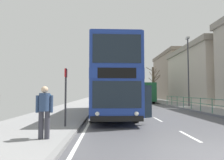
{
  "coord_description": "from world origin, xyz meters",
  "views": [
    {
      "loc": [
        -3.05,
        -5.22,
        1.61
      ],
      "look_at": [
        -2.67,
        8.97,
        2.43
      ],
      "focal_mm": 34.08,
      "sensor_mm": 36.0,
      "label": 1
    }
  ],
  "objects_px": {
    "double_decker_bus_main": "(111,82)",
    "background_building_01": "(180,76)",
    "pedestrian_with_backpack": "(45,108)",
    "background_bus_far_lane": "(142,92)",
    "bus_stop_sign_near": "(66,90)",
    "street_lamp_far_side": "(188,66)",
    "bare_tree_far_01": "(154,85)",
    "bare_tree_far_00": "(153,82)"
  },
  "relations": [
    {
      "from": "bare_tree_far_00",
      "to": "background_building_01",
      "type": "bearing_deg",
      "value": 37.28
    },
    {
      "from": "double_decker_bus_main",
      "to": "street_lamp_far_side",
      "type": "distance_m",
      "value": 11.54
    },
    {
      "from": "background_bus_far_lane",
      "to": "pedestrian_with_backpack",
      "type": "bearing_deg",
      "value": -105.64
    },
    {
      "from": "street_lamp_far_side",
      "to": "bare_tree_far_01",
      "type": "relative_size",
      "value": 1.41
    },
    {
      "from": "pedestrian_with_backpack",
      "to": "background_building_01",
      "type": "distance_m",
      "value": 45.22
    },
    {
      "from": "street_lamp_far_side",
      "to": "bare_tree_far_01",
      "type": "distance_m",
      "value": 14.58
    },
    {
      "from": "background_bus_far_lane",
      "to": "bare_tree_far_00",
      "type": "distance_m",
      "value": 8.98
    },
    {
      "from": "pedestrian_with_backpack",
      "to": "background_building_01",
      "type": "height_order",
      "value": "background_building_01"
    },
    {
      "from": "street_lamp_far_side",
      "to": "background_building_01",
      "type": "xyz_separation_m",
      "value": [
        7.86,
        25.31,
        0.76
      ]
    },
    {
      "from": "background_bus_far_lane",
      "to": "bus_stop_sign_near",
      "type": "distance_m",
      "value": 26.09
    },
    {
      "from": "double_decker_bus_main",
      "to": "street_lamp_far_side",
      "type": "relative_size",
      "value": 1.55
    },
    {
      "from": "background_bus_far_lane",
      "to": "bare_tree_far_01",
      "type": "relative_size",
      "value": 2.06
    },
    {
      "from": "background_building_01",
      "to": "street_lamp_far_side",
      "type": "bearing_deg",
      "value": -107.25
    },
    {
      "from": "background_building_01",
      "to": "background_bus_far_lane",
      "type": "bearing_deg",
      "value": -129.02
    },
    {
      "from": "double_decker_bus_main",
      "to": "street_lamp_far_side",
      "type": "height_order",
      "value": "street_lamp_far_side"
    },
    {
      "from": "bus_stop_sign_near",
      "to": "background_building_01",
      "type": "xyz_separation_m",
      "value": [
        18.46,
        38.54,
        3.54
      ]
    },
    {
      "from": "street_lamp_far_side",
      "to": "bare_tree_far_01",
      "type": "bearing_deg",
      "value": 91.99
    },
    {
      "from": "street_lamp_far_side",
      "to": "double_decker_bus_main",
      "type": "bearing_deg",
      "value": -138.44
    },
    {
      "from": "background_bus_far_lane",
      "to": "street_lamp_far_side",
      "type": "distance_m",
      "value": 12.5
    },
    {
      "from": "bus_stop_sign_near",
      "to": "bare_tree_far_00",
      "type": "relative_size",
      "value": 0.36
    },
    {
      "from": "pedestrian_with_backpack",
      "to": "street_lamp_far_side",
      "type": "xyz_separation_m",
      "value": [
        10.8,
        15.68,
        3.36
      ]
    },
    {
      "from": "double_decker_bus_main",
      "to": "pedestrian_with_backpack",
      "type": "height_order",
      "value": "double_decker_bus_main"
    },
    {
      "from": "double_decker_bus_main",
      "to": "bus_stop_sign_near",
      "type": "relative_size",
      "value": 4.59
    },
    {
      "from": "bus_stop_sign_near",
      "to": "background_building_01",
      "type": "relative_size",
      "value": 0.15
    },
    {
      "from": "background_bus_far_lane",
      "to": "bare_tree_far_01",
      "type": "xyz_separation_m",
      "value": [
        2.61,
        2.71,
        1.19
      ]
    },
    {
      "from": "bus_stop_sign_near",
      "to": "double_decker_bus_main",
      "type": "bearing_deg",
      "value": 69.65
    },
    {
      "from": "double_decker_bus_main",
      "to": "background_bus_far_lane",
      "type": "bearing_deg",
      "value": 74.44
    },
    {
      "from": "background_bus_far_lane",
      "to": "background_building_01",
      "type": "height_order",
      "value": "background_building_01"
    },
    {
      "from": "pedestrian_with_backpack",
      "to": "background_building_01",
      "type": "relative_size",
      "value": 0.1
    },
    {
      "from": "bare_tree_far_00",
      "to": "bare_tree_far_01",
      "type": "distance_m",
      "value": 5.41
    },
    {
      "from": "background_bus_far_lane",
      "to": "bare_tree_far_01",
      "type": "distance_m",
      "value": 3.95
    },
    {
      "from": "double_decker_bus_main",
      "to": "bare_tree_far_01",
      "type": "bearing_deg",
      "value": 70.06
    },
    {
      "from": "double_decker_bus_main",
      "to": "background_building_01",
      "type": "xyz_separation_m",
      "value": [
        16.35,
        32.83,
        2.89
      ]
    },
    {
      "from": "bare_tree_far_00",
      "to": "background_building_01",
      "type": "relative_size",
      "value": 0.42
    },
    {
      "from": "bare_tree_far_00",
      "to": "background_building_01",
      "type": "height_order",
      "value": "background_building_01"
    },
    {
      "from": "pedestrian_with_backpack",
      "to": "street_lamp_far_side",
      "type": "height_order",
      "value": "street_lamp_far_side"
    },
    {
      "from": "pedestrian_with_backpack",
      "to": "street_lamp_far_side",
      "type": "bearing_deg",
      "value": 55.44
    },
    {
      "from": "pedestrian_with_backpack",
      "to": "bare_tree_far_00",
      "type": "height_order",
      "value": "bare_tree_far_00"
    },
    {
      "from": "bare_tree_far_00",
      "to": "background_bus_far_lane",
      "type": "bearing_deg",
      "value": -114.64
    },
    {
      "from": "background_bus_far_lane",
      "to": "street_lamp_far_side",
      "type": "bearing_deg",
      "value": -75.17
    },
    {
      "from": "background_bus_far_lane",
      "to": "background_building_01",
      "type": "distance_m",
      "value": 17.8
    },
    {
      "from": "double_decker_bus_main",
      "to": "street_lamp_far_side",
      "type": "bearing_deg",
      "value": 41.56
    }
  ]
}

